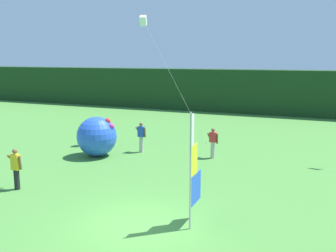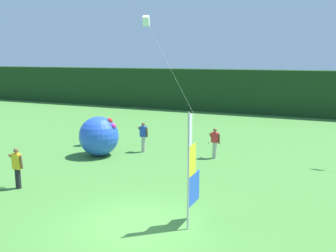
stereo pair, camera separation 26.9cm
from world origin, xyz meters
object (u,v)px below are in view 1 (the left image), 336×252
Objects in this scene: banner_flag at (194,172)px; person_mid_field at (213,142)px; person_far_left at (141,136)px; kite_white_box_0 at (144,22)px; person_near_banner at (16,168)px; inflatable_balloon at (97,136)px.

banner_flag reaches higher than person_mid_field.
person_mid_field is 4.04m from person_far_left.
kite_white_box_0 is at bearing 123.34° from banner_flag.
banner_flag reaches higher than person_far_left.
kite_white_box_0 is (-5.01, 2.15, 6.44)m from person_mid_field.
person_near_banner is 5.70m from inflatable_balloon.
inflatable_balloon is at bearing 141.09° from banner_flag.
person_near_banner is 0.79× the size of inflatable_balloon.
person_mid_field is 0.75× the size of inflatable_balloon.
banner_flag is 2.17× the size of person_far_left.
kite_white_box_0 reaches higher than person_far_left.
banner_flag is at bearing -2.88° from person_near_banner.
banner_flag is at bearing -56.66° from kite_white_box_0.
kite_white_box_0 reaches higher than person_mid_field.
kite_white_box_0 reaches higher than banner_flag.
inflatable_balloon is at bearing 89.62° from person_near_banner.
banner_flag is 2.28× the size of person_mid_field.
person_far_left is at bearing 126.51° from banner_flag.
inflatable_balloon is (0.04, 5.70, 0.18)m from person_near_banner.
person_far_left is 0.79× the size of inflatable_balloon.
person_mid_field is at bearing 52.66° from person_near_banner.
person_far_left is 0.22× the size of kite_white_box_0.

